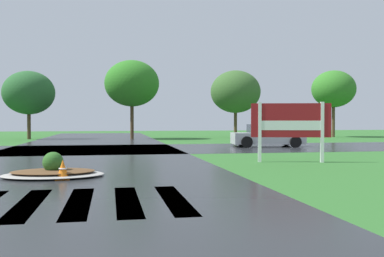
{
  "coord_description": "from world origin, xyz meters",
  "views": [
    {
      "loc": [
        1.03,
        -3.02,
        1.54
      ],
      "look_at": [
        4.1,
        13.47,
        1.22
      ],
      "focal_mm": 41.35,
      "sensor_mm": 36.0,
      "label": 1
    }
  ],
  "objects_px": {
    "median_island": "(53,172)",
    "car_blue_compact": "(267,136)",
    "traffic_cone": "(63,170)",
    "estate_billboard": "(291,123)"
  },
  "relations": [
    {
      "from": "median_island",
      "to": "car_blue_compact",
      "type": "distance_m",
      "value": 15.87
    },
    {
      "from": "median_island",
      "to": "car_blue_compact",
      "type": "height_order",
      "value": "car_blue_compact"
    },
    {
      "from": "estate_billboard",
      "to": "median_island",
      "type": "relative_size",
      "value": 1.03
    },
    {
      "from": "median_island",
      "to": "estate_billboard",
      "type": "bearing_deg",
      "value": 18.91
    },
    {
      "from": "estate_billboard",
      "to": "traffic_cone",
      "type": "height_order",
      "value": "estate_billboard"
    },
    {
      "from": "median_island",
      "to": "traffic_cone",
      "type": "distance_m",
      "value": 0.71
    },
    {
      "from": "estate_billboard",
      "to": "median_island",
      "type": "height_order",
      "value": "estate_billboard"
    },
    {
      "from": "estate_billboard",
      "to": "car_blue_compact",
      "type": "height_order",
      "value": "estate_billboard"
    },
    {
      "from": "median_island",
      "to": "traffic_cone",
      "type": "height_order",
      "value": "median_island"
    },
    {
      "from": "estate_billboard",
      "to": "median_island",
      "type": "distance_m",
      "value": 8.58
    }
  ]
}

